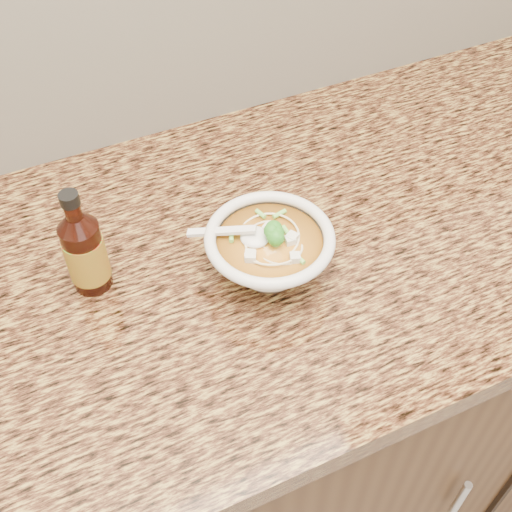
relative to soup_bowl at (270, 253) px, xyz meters
name	(u,v)px	position (x,y,z in m)	size (l,w,h in m)	color
cabinet	(216,417)	(-0.08, 0.06, -0.51)	(4.00, 0.65, 0.86)	#331E0F
counter_slab	(201,269)	(-0.08, 0.06, -0.06)	(4.00, 0.68, 0.04)	#A3833B
soup_bowl	(270,253)	(0.00, 0.00, 0.00)	(0.18, 0.17, 0.10)	silver
hot_sauce_bottle	(85,252)	(-0.23, 0.09, 0.02)	(0.06, 0.06, 0.17)	#360F07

